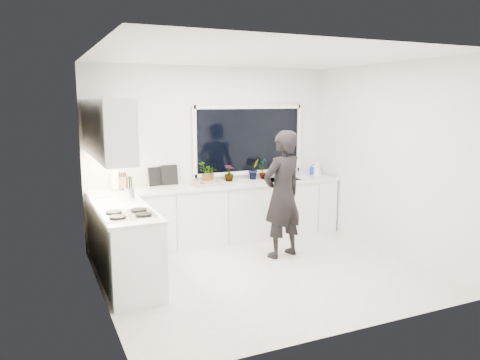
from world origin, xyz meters
name	(u,v)px	position (x,y,z in m)	size (l,w,h in m)	color
floor	(264,273)	(0.00, 0.00, -0.01)	(4.00, 3.50, 0.02)	beige
wall_back	(214,154)	(0.00, 1.76, 1.35)	(4.00, 0.02, 2.70)	white
wall_left	(97,179)	(-2.01, 0.00, 1.35)	(0.02, 3.50, 2.70)	white
wall_right	(391,160)	(2.01, 0.00, 1.35)	(0.02, 3.50, 2.70)	white
ceiling	(265,55)	(0.00, 0.00, 2.71)	(4.00, 3.50, 0.02)	white
window	(249,140)	(0.60, 1.73, 1.55)	(1.80, 0.02, 1.00)	black
base_cabinets_back	(221,214)	(0.00, 1.45, 0.44)	(3.92, 0.58, 0.88)	white
base_cabinets_left	(126,248)	(-1.67, 0.35, 0.44)	(0.58, 1.60, 0.88)	white
countertop_back	(221,185)	(0.00, 1.44, 0.90)	(3.94, 0.62, 0.04)	silver
countertop_left	(125,210)	(-1.67, 0.35, 0.90)	(0.62, 1.60, 0.04)	silver
upper_cabinets	(106,128)	(-1.79, 0.70, 1.85)	(0.34, 2.10, 0.70)	white
sink	(281,182)	(1.05, 1.45, 0.87)	(0.58, 0.42, 0.14)	silver
faucet	(275,171)	(1.05, 1.65, 1.03)	(0.03, 0.03, 0.22)	silver
stovetop	(129,214)	(-1.69, 0.00, 0.94)	(0.56, 0.48, 0.03)	black
person	(283,194)	(0.52, 0.45, 0.89)	(0.65, 0.43, 1.78)	black
pizza_tray	(207,184)	(-0.24, 1.42, 0.94)	(0.42, 0.31, 0.03)	silver
pizza	(207,183)	(-0.24, 1.42, 0.95)	(0.38, 0.27, 0.01)	red
watering_can	(314,171)	(1.78, 1.61, 0.98)	(0.14, 0.14, 0.13)	#152AC7
paper_towel_roll	(115,181)	(-1.57, 1.55, 1.05)	(0.11, 0.11, 0.26)	white
knife_block	(122,182)	(-1.46, 1.59, 1.03)	(0.13, 0.10, 0.22)	#9E6F49
utensil_crock	(129,194)	(-1.52, 0.80, 1.00)	(0.13, 0.13, 0.16)	silver
picture_frame_large	(155,176)	(-0.96, 1.69, 1.06)	(0.22, 0.02, 0.28)	black
picture_frame_small	(169,175)	(-0.74, 1.69, 1.07)	(0.25, 0.02, 0.30)	black
herb_plants	(229,171)	(0.21, 1.61, 1.08)	(1.25, 0.37, 0.34)	#26662D
soap_bottles	(318,169)	(1.65, 1.30, 1.06)	(0.15, 0.15, 0.31)	#D8BF66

